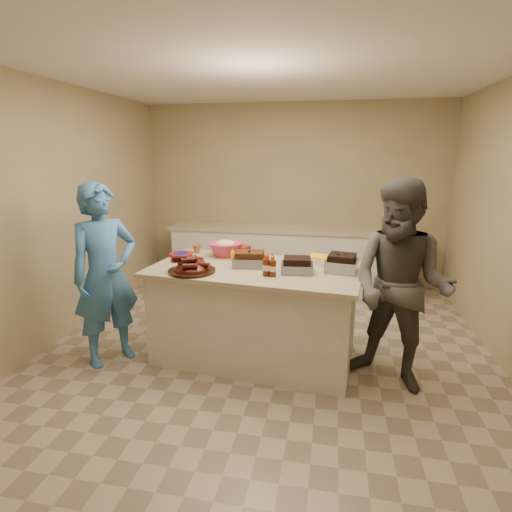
% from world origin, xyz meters
% --- Properties ---
extents(room, '(4.50, 5.00, 2.70)m').
position_xyz_m(room, '(0.00, 0.00, 0.00)').
color(room, tan).
rests_on(room, ground).
extents(back_counter, '(3.60, 0.64, 0.90)m').
position_xyz_m(back_counter, '(0.00, 2.20, 0.45)').
color(back_counter, silver).
rests_on(back_counter, ground).
extents(island, '(2.05, 1.23, 0.93)m').
position_xyz_m(island, '(-0.09, -0.06, 0.00)').
color(island, silver).
rests_on(island, ground).
extents(rib_platter, '(0.43, 0.43, 0.17)m').
position_xyz_m(rib_platter, '(-0.62, -0.31, 0.93)').
color(rib_platter, '#471008').
rests_on(rib_platter, island).
extents(pulled_pork_tray, '(0.33, 0.27, 0.09)m').
position_xyz_m(pulled_pork_tray, '(-0.15, -0.03, 0.93)').
color(pulled_pork_tray, '#47230F').
rests_on(pulled_pork_tray, island).
extents(brisket_tray, '(0.30, 0.26, 0.08)m').
position_xyz_m(brisket_tray, '(0.31, -0.14, 0.93)').
color(brisket_tray, black).
rests_on(brisket_tray, island).
extents(roasting_pan, '(0.31, 0.31, 0.11)m').
position_xyz_m(roasting_pan, '(0.71, -0.03, 0.93)').
color(roasting_pan, gray).
rests_on(roasting_pan, island).
extents(coleslaw_bowl, '(0.39, 0.39, 0.24)m').
position_xyz_m(coleslaw_bowl, '(-0.48, 0.32, 0.93)').
color(coleslaw_bowl, '#CE3856').
rests_on(coleslaw_bowl, island).
extents(sausage_plate, '(0.31, 0.31, 0.05)m').
position_xyz_m(sausage_plate, '(-0.06, 0.24, 0.93)').
color(sausage_plate, silver).
rests_on(sausage_plate, island).
extents(mac_cheese_dish, '(0.36, 0.31, 0.08)m').
position_xyz_m(mac_cheese_dish, '(0.53, 0.18, 0.93)').
color(mac_cheese_dish, yellow).
rests_on(mac_cheese_dish, island).
extents(bbq_bottle_a, '(0.07, 0.07, 0.18)m').
position_xyz_m(bbq_bottle_a, '(0.12, -0.30, 0.93)').
color(bbq_bottle_a, '#461C0A').
rests_on(bbq_bottle_a, island).
extents(bbq_bottle_b, '(0.07, 0.07, 0.19)m').
position_xyz_m(bbq_bottle_b, '(0.06, -0.30, 0.93)').
color(bbq_bottle_b, '#461C0A').
rests_on(bbq_bottle_b, island).
extents(mustard_bottle, '(0.05, 0.05, 0.12)m').
position_xyz_m(mustard_bottle, '(-0.36, 0.16, 0.93)').
color(mustard_bottle, '#EDC100').
rests_on(mustard_bottle, island).
extents(sauce_bowl, '(0.15, 0.06, 0.15)m').
position_xyz_m(sauce_bowl, '(-0.17, 0.20, 0.93)').
color(sauce_bowl, silver).
rests_on(sauce_bowl, island).
extents(plate_stack_large, '(0.27, 0.27, 0.03)m').
position_xyz_m(plate_stack_large, '(-0.94, 0.23, 0.93)').
color(plate_stack_large, maroon).
rests_on(plate_stack_large, island).
extents(plate_stack_small, '(0.18, 0.18, 0.02)m').
position_xyz_m(plate_stack_small, '(-0.88, 0.02, 0.93)').
color(plate_stack_small, maroon).
rests_on(plate_stack_small, island).
extents(plastic_cup, '(0.10, 0.10, 0.09)m').
position_xyz_m(plastic_cup, '(-0.82, 0.40, 0.93)').
color(plastic_cup, '#A15A23').
rests_on(plastic_cup, island).
extents(basket_stack, '(0.24, 0.22, 0.10)m').
position_xyz_m(basket_stack, '(-0.34, 0.38, 0.93)').
color(basket_stack, maroon).
rests_on(basket_stack, island).
extents(guest_blue, '(1.76, 1.54, 0.41)m').
position_xyz_m(guest_blue, '(-1.45, -0.37, 0.00)').
color(guest_blue, '#3C75B3').
rests_on(guest_blue, ground).
extents(guest_gray, '(1.62, 1.98, 0.68)m').
position_xyz_m(guest_gray, '(1.19, -0.30, 0.00)').
color(guest_gray, '#504E48').
rests_on(guest_gray, ground).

